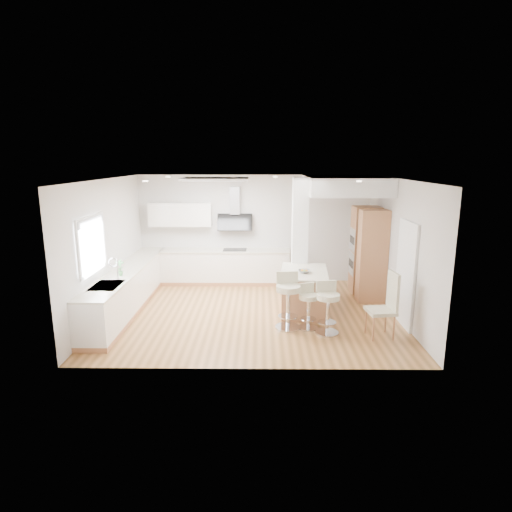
{
  "coord_description": "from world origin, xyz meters",
  "views": [
    {
      "loc": [
        0.17,
        -8.6,
        3.18
      ],
      "look_at": [
        0.07,
        0.4,
        1.15
      ],
      "focal_mm": 30.0,
      "sensor_mm": 36.0,
      "label": 1
    }
  ],
  "objects_px": {
    "bar_stool_a": "(288,297)",
    "dining_chair": "(387,303)",
    "bar_stool_c": "(328,305)",
    "peninsula": "(304,291)",
    "bar_stool_b": "(308,304)"
  },
  "relations": [
    {
      "from": "peninsula",
      "to": "dining_chair",
      "type": "bearing_deg",
      "value": -39.14
    },
    {
      "from": "dining_chair",
      "to": "bar_stool_a",
      "type": "bearing_deg",
      "value": 160.94
    },
    {
      "from": "bar_stool_a",
      "to": "dining_chair",
      "type": "distance_m",
      "value": 1.81
    },
    {
      "from": "bar_stool_b",
      "to": "dining_chair",
      "type": "relative_size",
      "value": 0.71
    },
    {
      "from": "peninsula",
      "to": "bar_stool_a",
      "type": "height_order",
      "value": "bar_stool_a"
    },
    {
      "from": "bar_stool_a",
      "to": "bar_stool_c",
      "type": "relative_size",
      "value": 1.11
    },
    {
      "from": "bar_stool_c",
      "to": "peninsula",
      "type": "bearing_deg",
      "value": 98.2
    },
    {
      "from": "bar_stool_b",
      "to": "bar_stool_c",
      "type": "distance_m",
      "value": 0.41
    },
    {
      "from": "bar_stool_a",
      "to": "dining_chair",
      "type": "height_order",
      "value": "dining_chair"
    },
    {
      "from": "bar_stool_c",
      "to": "dining_chair",
      "type": "xyz_separation_m",
      "value": [
        1.05,
        -0.15,
        0.1
      ]
    },
    {
      "from": "peninsula",
      "to": "bar_stool_a",
      "type": "xyz_separation_m",
      "value": [
        -0.39,
        -0.95,
        0.16
      ]
    },
    {
      "from": "bar_stool_b",
      "to": "peninsula",
      "type": "bearing_deg",
      "value": 69.96
    },
    {
      "from": "peninsula",
      "to": "bar_stool_b",
      "type": "height_order",
      "value": "peninsula"
    },
    {
      "from": "bar_stool_c",
      "to": "bar_stool_a",
      "type": "bearing_deg",
      "value": 154.31
    },
    {
      "from": "bar_stool_b",
      "to": "dining_chair",
      "type": "distance_m",
      "value": 1.44
    }
  ]
}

